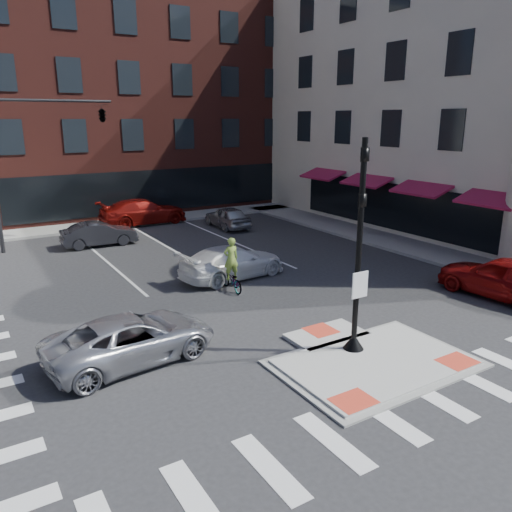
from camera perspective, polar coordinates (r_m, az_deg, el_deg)
ground at (r=14.80m, az=12.09°, el=-11.27°), size 120.00×120.00×0.00m
refuge_island at (r=14.61m, az=12.81°, el=-11.46°), size 5.40×4.65×0.13m
sidewalk_e at (r=28.71m, az=14.14°, el=1.96°), size 3.00×24.00×0.15m
sidewalk_n at (r=34.36m, az=-9.95°, el=4.39°), size 26.00×3.00×0.15m
building_n at (r=43.20m, az=-15.62°, el=16.62°), size 24.40×18.40×15.50m
building_e at (r=37.31m, az=25.43°, el=16.36°), size 21.90×23.90×17.70m
building_far_right at (r=66.00m, az=-15.94°, el=14.47°), size 12.00×12.00×12.00m
signal_pole at (r=14.18m, az=11.53°, el=-2.15°), size 0.60×0.60×5.98m
mast_arm_signal at (r=28.02m, az=-20.08°, el=13.86°), size 6.10×2.24×8.00m
silver_suv at (r=14.46m, az=-14.00°, el=-9.14°), size 4.99×2.75×1.32m
red_sedan at (r=20.87m, az=26.44°, el=-2.21°), size 2.32×4.90×1.62m
white_pickup at (r=21.12m, az=-2.70°, el=-0.69°), size 4.93×2.46×1.38m
bg_car_dark at (r=27.71m, az=-17.50°, el=2.42°), size 3.93×1.52×1.28m
bg_car_silver at (r=30.89m, az=-3.28°, el=4.48°), size 1.65×3.95×1.34m
bg_car_red at (r=32.66m, az=-12.75°, el=4.96°), size 5.60×2.43×1.61m
cyclist at (r=19.57m, az=-2.85°, el=-1.92°), size 0.67×1.70×2.14m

